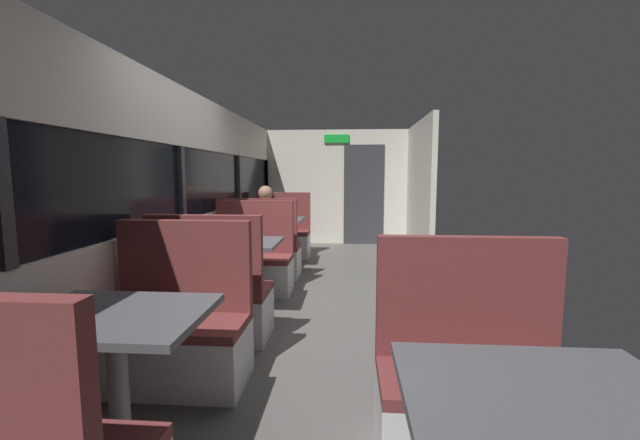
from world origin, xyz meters
TOP-DOWN VIEW (x-y plane):
  - ground_plane at (0.00, 0.00)m, footprint 3.30×9.20m
  - carriage_window_panel_left at (-1.45, 0.00)m, footprint 0.09×8.48m
  - carriage_end_bulkhead at (0.06, 4.19)m, footprint 2.90×0.11m
  - carriage_aisle_panel_right at (1.45, 3.00)m, footprint 0.08×2.40m
  - dining_table_near_window at (-0.89, -2.09)m, footprint 0.90×0.70m
  - bench_near_window_facing_entry at (-0.89, -1.39)m, footprint 0.95×0.50m
  - dining_table_mid_window at (-0.89, 0.01)m, footprint 0.90×0.70m
  - bench_mid_window_facing_end at (-0.89, -0.68)m, footprint 0.95×0.50m
  - bench_mid_window_facing_entry at (-0.89, 0.71)m, footprint 0.95×0.50m
  - dining_table_far_window at (-0.89, 2.12)m, footprint 0.90×0.70m
  - bench_far_window_facing_end at (-0.89, 1.42)m, footprint 0.95×0.50m
  - bench_far_window_facing_entry at (-0.89, 2.82)m, footprint 0.95×0.50m
  - dining_table_front_aisle at (0.89, -2.69)m, footprint 0.90×0.70m
  - bench_front_aisle_facing_entry at (0.89, -1.99)m, footprint 0.95×0.50m
  - seated_passenger at (-0.89, 1.49)m, footprint 0.47×0.55m
  - coffee_cup_primary at (-0.84, 0.17)m, footprint 0.07×0.07m
  - coffee_cup_secondary at (-1.05, 2.29)m, footprint 0.07×0.07m

SIDE VIEW (x-z plane):
  - ground_plane at x=0.00m, z-range -0.02..0.00m
  - bench_near_window_facing_entry at x=-0.89m, z-range -0.22..0.88m
  - bench_mid_window_facing_end at x=-0.89m, z-range -0.22..0.88m
  - bench_mid_window_facing_entry at x=-0.89m, z-range -0.22..0.88m
  - bench_far_window_facing_end at x=-0.89m, z-range -0.22..0.88m
  - bench_far_window_facing_entry at x=-0.89m, z-range -0.22..0.88m
  - bench_front_aisle_facing_entry at x=0.89m, z-range -0.22..0.88m
  - seated_passenger at x=-0.89m, z-range -0.09..1.17m
  - dining_table_near_window at x=-0.89m, z-range 0.27..1.01m
  - dining_table_mid_window at x=-0.89m, z-range 0.27..1.01m
  - dining_table_far_window at x=-0.89m, z-range 0.27..1.01m
  - dining_table_front_aisle at x=0.89m, z-range 0.27..1.01m
  - coffee_cup_primary at x=-0.84m, z-range 0.74..0.83m
  - coffee_cup_secondary at x=-1.05m, z-range 0.74..0.83m
  - carriage_window_panel_left at x=-1.45m, z-range -0.04..2.26m
  - carriage_end_bulkhead at x=0.06m, z-range -0.01..2.29m
  - carriage_aisle_panel_right at x=1.45m, z-range 0.00..2.30m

